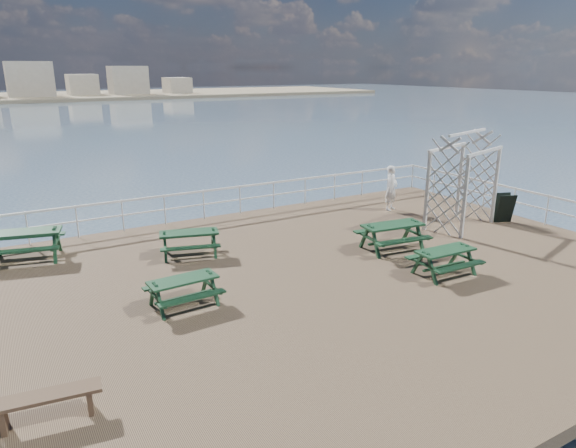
# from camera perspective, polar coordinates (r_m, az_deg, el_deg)

# --- Properties ---
(ground) EXTENTS (18.00, 14.00, 0.30)m
(ground) POSITION_cam_1_polar(r_m,az_deg,el_deg) (14.40, 6.31, -5.81)
(ground) COLOR brown
(ground) RESTS_ON ground
(sea_backdrop) EXTENTS (300.00, 300.00, 9.20)m
(sea_backdrop) POSITION_cam_1_polar(r_m,az_deg,el_deg) (146.27, -22.55, 13.44)
(sea_backdrop) COLOR #40576C
(sea_backdrop) RESTS_ON ground
(railing) EXTENTS (17.77, 13.76, 1.10)m
(railing) POSITION_cam_1_polar(r_m,az_deg,el_deg) (16.03, 0.82, 0.57)
(railing) COLOR white
(railing) RESTS_ON ground
(picnic_table_a) EXTENTS (2.37, 2.08, 0.99)m
(picnic_table_a) POSITION_cam_1_polar(r_m,az_deg,el_deg) (16.75, -27.28, -1.51)
(picnic_table_a) COLOR #14381F
(picnic_table_a) RESTS_ON ground
(picnic_table_b) EXTENTS (2.03, 1.81, 0.84)m
(picnic_table_b) POSITION_cam_1_polar(r_m,az_deg,el_deg) (15.58, -10.91, -1.55)
(picnic_table_b) COLOR #14381F
(picnic_table_b) RESTS_ON ground
(picnic_table_c) EXTENTS (2.08, 1.76, 0.93)m
(picnic_table_c) POSITION_cam_1_polar(r_m,az_deg,el_deg) (16.09, 11.54, -0.76)
(picnic_table_c) COLOR #14381F
(picnic_table_c) RESTS_ON ground
(picnic_table_d) EXTENTS (1.66, 1.37, 0.78)m
(picnic_table_d) POSITION_cam_1_polar(r_m,az_deg,el_deg) (12.36, -11.56, -6.77)
(picnic_table_d) COLOR #14381F
(picnic_table_d) RESTS_ON ground
(picnic_table_e) EXTENTS (1.72, 1.40, 0.81)m
(picnic_table_e) POSITION_cam_1_polar(r_m,az_deg,el_deg) (14.53, 17.05, -3.44)
(picnic_table_e) COLOR #14381F
(picnic_table_e) RESTS_ON ground
(flat_bench_far) EXTENTS (1.70, 0.60, 0.48)m
(flat_bench_far) POSITION_cam_1_polar(r_m,az_deg,el_deg) (9.39, -25.25, -17.34)
(flat_bench_far) COLOR brown
(flat_bench_far) RESTS_ON ground
(trellis_arbor) EXTENTS (2.99, 2.14, 3.34)m
(trellis_arbor) POSITION_cam_1_polar(r_m,az_deg,el_deg) (18.91, 18.83, 4.11)
(trellis_arbor) COLOR white
(trellis_arbor) RESTS_ON ground
(sandwich_board) EXTENTS (0.78, 0.68, 1.07)m
(sandwich_board) POSITION_cam_1_polar(r_m,az_deg,el_deg) (20.16, 22.86, 1.62)
(sandwich_board) COLOR black
(sandwich_board) RESTS_ON ground
(person) EXTENTS (0.75, 0.63, 1.76)m
(person) POSITION_cam_1_polar(r_m,az_deg,el_deg) (20.55, 11.43, 3.93)
(person) COLOR white
(person) RESTS_ON ground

